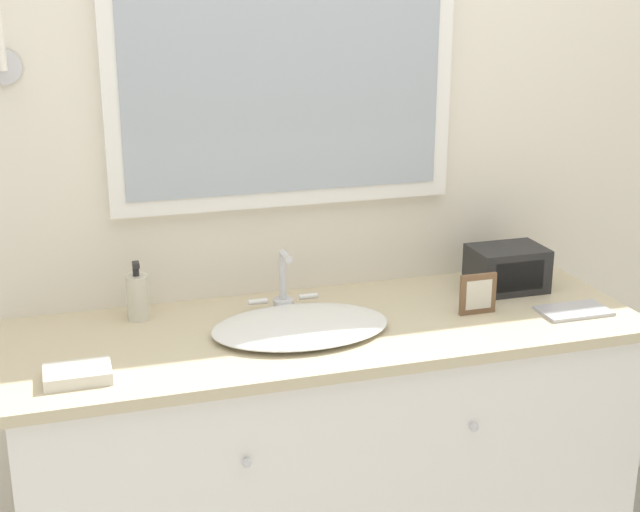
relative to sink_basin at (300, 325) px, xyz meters
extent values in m
cube|color=silver|center=(0.09, 0.36, 0.41)|extent=(8.00, 0.06, 2.55)
cube|color=white|center=(0.05, 0.31, 0.59)|extent=(1.01, 0.04, 0.67)
cube|color=#9EA8B2|center=(0.05, 0.29, 0.59)|extent=(0.92, 0.01, 0.58)
cylinder|color=silver|center=(-0.70, 0.32, 0.67)|extent=(0.09, 0.01, 0.09)
cylinder|color=silver|center=(-0.70, 0.27, 0.67)|extent=(0.02, 0.10, 0.02)
cube|color=white|center=(0.09, 0.02, -0.46)|extent=(1.68, 0.57, 0.82)
cube|color=#C6B793|center=(0.09, 0.02, -0.03)|extent=(1.74, 0.61, 0.03)
sphere|color=silver|center=(-0.21, -0.27, -0.23)|extent=(0.02, 0.02, 0.02)
sphere|color=silver|center=(0.39, -0.27, -0.23)|extent=(0.02, 0.02, 0.02)
ellipsoid|color=white|center=(0.00, -0.01, 0.00)|extent=(0.48, 0.33, 0.03)
cylinder|color=silver|center=(0.00, 0.18, 0.00)|extent=(0.06, 0.06, 0.03)
cylinder|color=silver|center=(0.00, 0.18, 0.08)|extent=(0.02, 0.02, 0.14)
cylinder|color=silver|center=(0.00, 0.14, 0.15)|extent=(0.02, 0.07, 0.02)
cylinder|color=white|center=(-0.08, 0.18, 0.01)|extent=(0.05, 0.02, 0.02)
cylinder|color=white|center=(0.07, 0.18, 0.01)|extent=(0.05, 0.02, 0.02)
cylinder|color=beige|center=(-0.41, 0.22, 0.05)|extent=(0.06, 0.06, 0.13)
cylinder|color=black|center=(-0.41, 0.22, 0.13)|extent=(0.02, 0.02, 0.03)
cube|color=black|center=(-0.41, 0.20, 0.14)|extent=(0.02, 0.03, 0.01)
cube|color=black|center=(0.69, 0.14, 0.05)|extent=(0.22, 0.16, 0.13)
cube|color=black|center=(0.69, 0.06, 0.05)|extent=(0.16, 0.01, 0.09)
cube|color=brown|center=(0.52, -0.02, 0.04)|extent=(0.11, 0.01, 0.12)
cube|color=beige|center=(0.52, -0.03, 0.04)|extent=(0.08, 0.00, 0.08)
cube|color=silver|center=(-0.59, -0.14, 0.00)|extent=(0.16, 0.11, 0.03)
cube|color=#ADADB2|center=(0.78, -0.10, -0.01)|extent=(0.20, 0.12, 0.01)
camera|label=1|loc=(-0.60, -2.14, 0.90)|focal=50.00mm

